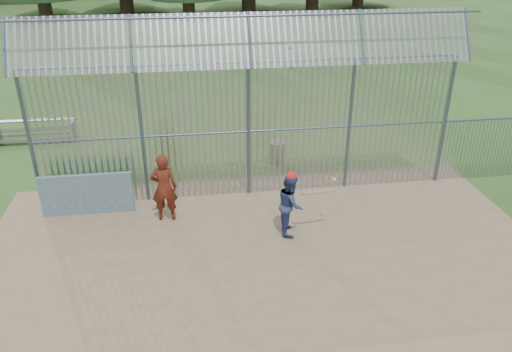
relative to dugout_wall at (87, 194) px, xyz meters
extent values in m
plane|color=#2D511E|center=(4.60, -2.90, -0.62)|extent=(120.00, 120.00, 0.00)
cube|color=#756047|center=(4.60, -3.40, -0.61)|extent=(14.00, 10.00, 0.02)
cube|color=#38566B|center=(0.00, 0.00, 0.00)|extent=(2.50, 0.12, 1.20)
imported|color=navy|center=(5.37, -1.73, 0.22)|extent=(0.71, 0.86, 1.63)
imported|color=#992D16|center=(2.15, -0.61, 0.36)|extent=(0.73, 0.51, 1.92)
imported|color=gray|center=(9.01, 15.79, 0.11)|extent=(0.76, 0.54, 1.47)
sphere|color=red|center=(5.37, -1.73, 1.01)|extent=(0.26, 0.26, 0.26)
cylinder|color=#AA7F4C|center=(6.07, -1.88, 0.60)|extent=(0.85, 0.16, 0.07)
sphere|color=#AA7F4C|center=(5.64, -1.88, 0.60)|extent=(0.09, 0.09, 0.09)
sphere|color=white|center=(6.52, -1.69, 0.83)|extent=(0.09, 0.09, 0.09)
cylinder|color=gray|center=(5.84, 2.72, -0.27)|extent=(0.52, 0.52, 0.70)
cylinder|color=#9EA0A5|center=(5.84, 2.72, 0.10)|extent=(0.56, 0.56, 0.05)
sphere|color=#9EA0A5|center=(5.84, 2.72, 0.15)|extent=(0.10, 0.10, 0.10)
cube|color=gray|center=(-2.86, 5.60, -0.42)|extent=(3.00, 0.25, 0.05)
cube|color=slate|center=(-2.86, 5.95, -0.17)|extent=(3.00, 0.25, 0.05)
cube|color=slate|center=(-2.86, 6.30, 0.08)|extent=(3.00, 0.25, 0.05)
cube|color=slate|center=(-1.46, 5.95, -0.27)|extent=(0.06, 0.90, 0.70)
cylinder|color=#47566B|center=(-1.40, 0.60, 1.38)|extent=(0.10, 0.10, 4.00)
cylinder|color=#47566B|center=(1.60, 0.60, 1.38)|extent=(0.10, 0.10, 4.00)
cylinder|color=#47566B|center=(4.60, 0.60, 1.38)|extent=(0.10, 0.10, 4.00)
cylinder|color=#47566B|center=(7.60, 0.60, 1.38)|extent=(0.10, 0.10, 4.00)
cylinder|color=#47566B|center=(10.60, 0.60, 1.38)|extent=(0.10, 0.10, 4.00)
cylinder|color=#47566B|center=(4.60, 0.60, 3.38)|extent=(12.00, 0.07, 0.07)
cylinder|color=#47566B|center=(4.60, 0.60, 1.38)|extent=(12.00, 0.06, 0.06)
cube|color=gray|center=(4.60, 0.60, 1.38)|extent=(12.00, 0.02, 4.00)
cube|color=gray|center=(4.60, 0.23, 4.03)|extent=(12.00, 0.77, 1.31)
cylinder|color=#47566B|center=(10.60, 0.60, 0.38)|extent=(0.08, 0.08, 2.00)
cylinder|color=#332319|center=(-9.40, 37.10, 0.91)|extent=(1.19, 1.19, 3.06)
cylinder|color=#332319|center=(3.60, 36.10, 0.82)|extent=(1.12, 1.12, 2.88)
camera|label=1|loc=(2.91, -12.71, 6.51)|focal=35.00mm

